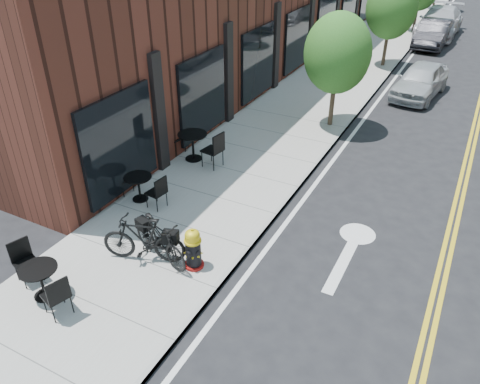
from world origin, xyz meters
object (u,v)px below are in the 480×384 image
Objects in this scene: fire_hydrant at (193,249)px; parked_car_a at (420,80)px; bistro_set_b at (139,185)px; parked_car_c at (439,22)px; bicycle_left at (143,239)px; bicycle_right at (159,240)px; parked_car_b at (433,33)px; bistro_set_c at (193,143)px; bistro_set_a at (40,278)px.

fire_hydrant is 13.58m from parked_car_a.
bistro_set_b is 0.31× the size of parked_car_c.
bicycle_left is 1.06× the size of bicycle_right.
bistro_set_b is at bearing 167.95° from fire_hydrant.
bicycle_left is 0.43× the size of parked_car_b.
parked_car_b is 2.78m from parked_car_c.
parked_car_c is at bearing 86.84° from bistro_set_c.
parked_car_b is (4.32, 17.62, 0.03)m from bistro_set_c.
parked_car_b reaches higher than parked_car_a.
bicycle_left is 14.11m from parked_car_a.
parked_car_c reaches higher than bistro_set_c.
fire_hydrant is 0.25× the size of parked_car_a.
bistro_set_a is at bearing -74.08° from bistro_set_b.
parked_car_c is at bearing 104.99° from fire_hydrant.
bicycle_left is 25.02m from parked_car_c.
parked_car_b is 0.78× the size of parked_car_c.
parked_car_a is at bearing -82.88° from parked_car_b.
parked_car_b reaches higher than fire_hydrant.
parked_car_a reaches higher than bistro_set_c.
bistro_set_c is 10.49m from parked_car_a.
parked_car_c is at bearing 99.76° from bistro_set_a.
parked_car_a is (3.15, 13.51, 0.02)m from bicycle_right.
bicycle_right is 4.71m from bistro_set_c.
parked_car_c is (-0.80, 11.19, 0.13)m from parked_car_a.
bistro_set_c is at bearing 97.17° from bistro_set_b.
parked_car_a is 8.45m from parked_car_b.
bistro_set_a is 1.03× the size of bistro_set_b.
bistro_set_b is 20.66m from parked_car_b.
bicycle_left is at bearing -94.90° from parked_car_c.
bistro_set_a is at bearing -96.81° from parked_car_c.
parked_car_c is at bearing 11.84° from bicycle_right.
bicycle_right is 0.99× the size of bistro_set_a.
bistro_set_c is (-1.90, 4.31, 0.03)m from bicycle_right.
bistro_set_c is 18.14m from parked_car_b.
bistro_set_c is at bearing -111.76° from parked_car_a.
parked_car_b is (4.34, 20.19, 0.13)m from bistro_set_b.
parked_car_b is (3.80, 23.93, 0.12)m from bistro_set_a.
bicycle_left is 2.13m from bistro_set_a.
bicycle_right is 0.32× the size of parked_car_c.
bicycle_right is 13.87m from parked_car_a.
bicycle_left is 4.77m from bistro_set_c.
parked_car_a is 11.22m from parked_car_c.
parked_car_b is at bearing -87.29° from parked_car_c.
parked_car_a reaches higher than bistro_set_b.
bistro_set_a is at bearing -76.69° from bistro_set_c.
parked_car_b is at bearing 84.82° from bistro_set_c.
bistro_set_a is at bearing -96.82° from parked_car_b.
bistro_set_a is at bearing -99.28° from parked_car_a.
fire_hydrant is 0.56× the size of bistro_set_a.
bistro_set_c is 0.53× the size of parked_car_a.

